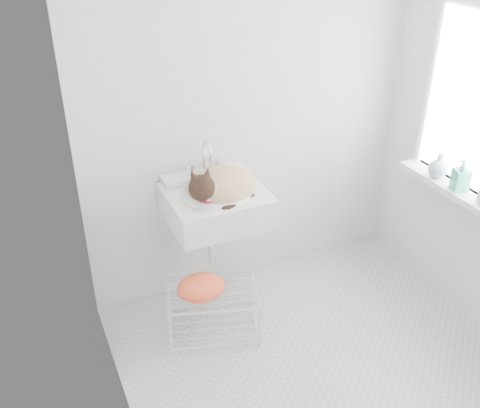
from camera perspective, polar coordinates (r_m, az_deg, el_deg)
name	(u,v)px	position (r m, az deg, el deg)	size (l,w,h in m)	color
floor	(320,363)	(3.37, 8.33, -16.06)	(2.20, 2.00, 0.02)	silver
back_wall	(250,106)	(3.44, 1.09, 10.14)	(2.20, 0.02, 2.50)	silver
left_wall	(107,220)	(2.27, -13.70, -1.65)	(0.02, 2.00, 2.50)	silver
windowsill	(456,191)	(3.56, 21.61, 1.31)	(0.16, 0.88, 0.04)	white
sink	(216,192)	(3.26, -2.51, 1.27)	(0.59, 0.51, 0.23)	white
faucet	(205,159)	(3.35, -3.71, 4.72)	(0.21, 0.15, 0.21)	silver
cat	(219,187)	(3.23, -2.21, 1.81)	(0.48, 0.41, 0.28)	tan
wire_rack	(213,311)	(3.44, -2.84, -11.12)	(0.53, 0.37, 0.32)	silver
towel	(201,291)	(3.28, -4.07, -9.04)	(0.29, 0.21, 0.12)	orange
bottle_b	(458,189)	(3.53, 21.78, 1.41)	(0.09, 0.09, 0.19)	teal
bottle_c	(436,176)	(3.65, 19.77, 2.72)	(0.12, 0.12, 0.16)	silver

